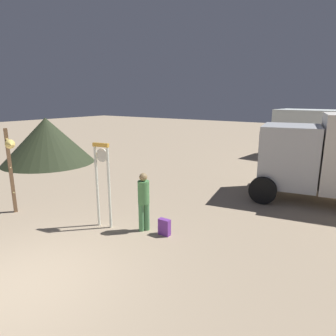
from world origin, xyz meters
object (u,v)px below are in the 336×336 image
arrow_sign (10,160)px  person_near_clock (144,199)px  backpack (165,227)px  standing_clock (103,177)px  dome_tent (47,141)px

arrow_sign → person_near_clock: arrow_sign is taller
arrow_sign → backpack: size_ratio=6.03×
standing_clock → person_near_clock: (1.05, 0.41, -0.51)m
arrow_sign → person_near_clock: (3.78, 1.36, -0.82)m
person_near_clock → dome_tent: size_ratio=0.33×
standing_clock → arrow_sign: (-2.73, -0.96, 0.31)m
backpack → dome_tent: dome_tent is taller
standing_clock → backpack: (1.65, 0.49, -1.18)m
standing_clock → backpack: 2.09m
standing_clock → dome_tent: 9.36m
person_near_clock → backpack: (0.60, 0.09, -0.67)m
standing_clock → arrow_sign: bearing=-160.7°
arrow_sign → dome_tent: arrow_sign is taller
standing_clock → backpack: standing_clock is taller
dome_tent → person_near_clock: bearing=-20.6°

